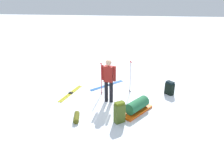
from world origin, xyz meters
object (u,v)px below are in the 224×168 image
object	(u,v)px
sleeping_mat_rolled	(76,117)
ski_pair_far	(71,93)
ski_pair_near	(107,85)
ski_poles_planted_far	(130,76)
ski_poles_planted_near	(101,77)
skier_standing	(109,79)
backpack_large_dark	(120,112)
backpack_bright	(170,88)
gear_sled	(137,107)

from	to	relation	value
sleeping_mat_rolled	ski_pair_far	bearing A→B (deg)	-155.75
ski_pair_near	ski_poles_planted_far	world-z (taller)	ski_poles_planted_far
ski_pair_far	ski_poles_planted_near	distance (m)	1.51
skier_standing	ski_poles_planted_far	world-z (taller)	skier_standing
sleeping_mat_rolled	backpack_large_dark	bearing A→B (deg)	92.80
backpack_bright	ski_poles_planted_far	xyz separation A→B (m)	(0.06, -1.65, 0.49)
backpack_bright	ski_poles_planted_near	bearing A→B (deg)	-82.34
gear_sled	backpack_bright	bearing A→B (deg)	142.59
ski_poles_planted_far	backpack_bright	bearing A→B (deg)	91.92
ski_pair_near	backpack_large_dark	world-z (taller)	backpack_large_dark
ski_pair_near	ski_poles_planted_near	xyz separation A→B (m)	(0.90, -0.08, 0.74)
ski_poles_planted_far	gear_sled	world-z (taller)	ski_poles_planted_far
ski_pair_near	ski_poles_planted_near	distance (m)	1.16
ski_pair_far	gear_sled	world-z (taller)	gear_sled
ski_pair_near	backpack_large_dark	xyz separation A→B (m)	(2.91, 0.91, 0.34)
skier_standing	backpack_large_dark	xyz separation A→B (m)	(1.37, 0.58, -0.60)
ski_pair_far	skier_standing	bearing A→B (deg)	74.72
ski_pair_far	sleeping_mat_rolled	xyz separation A→B (m)	(1.91, 0.86, 0.08)
ski_pair_far	sleeping_mat_rolled	world-z (taller)	sleeping_mat_rolled
ski_poles_planted_near	gear_sled	distance (m)	2.08
ski_pair_near	backpack_bright	world-z (taller)	backpack_bright
ski_poles_planted_far	gear_sled	size ratio (longest dim) A/B	1.02
backpack_large_dark	backpack_bright	world-z (taller)	backpack_large_dark
ski_pair_near	backpack_bright	bearing A→B (deg)	79.27
skier_standing	sleeping_mat_rolled	distance (m)	1.89
backpack_bright	ski_poles_planted_near	xyz separation A→B (m)	(0.38, -2.81, 0.47)
ski_pair_near	sleeping_mat_rolled	distance (m)	3.03
ski_pair_far	sleeping_mat_rolled	bearing A→B (deg)	24.25
ski_poles_planted_far	ski_pair_far	bearing A→B (deg)	-78.60
ski_pair_far	ski_pair_near	bearing A→B (deg)	127.79
ski_pair_far	gear_sled	size ratio (longest dim) A/B	1.26
ski_pair_near	gear_sled	bearing A→B (deg)	33.32
backpack_bright	ski_poles_planted_near	distance (m)	2.88
backpack_large_dark	ski_poles_planted_far	size ratio (longest dim) A/B	0.53
skier_standing	backpack_bright	distance (m)	2.70
ski_poles_planted_near	sleeping_mat_rolled	xyz separation A→B (m)	(2.09, -0.45, -0.66)
ski_pair_near	ski_poles_planted_far	xyz separation A→B (m)	(0.57, 1.09, 0.75)
backpack_large_dark	backpack_bright	distance (m)	3.01
ski_poles_planted_near	gear_sled	xyz separation A→B (m)	(1.31, 1.53, -0.53)
backpack_large_dark	gear_sled	size ratio (longest dim) A/B	0.54
skier_standing	backpack_bright	xyz separation A→B (m)	(-1.02, 2.41, -0.68)
ski_poles_planted_far	sleeping_mat_rolled	size ratio (longest dim) A/B	2.51
backpack_bright	gear_sled	world-z (taller)	backpack_bright
gear_sled	ski_pair_near	bearing A→B (deg)	-146.68
ski_pair_far	backpack_bright	xyz separation A→B (m)	(-0.55, 4.12, 0.26)
backpack_large_dark	ski_poles_planted_near	xyz separation A→B (m)	(-2.02, -0.98, 0.39)
skier_standing	sleeping_mat_rolled	bearing A→B (deg)	-30.61
backpack_bright	ski_poles_planted_far	distance (m)	1.72
skier_standing	gear_sled	bearing A→B (deg)	59.29
ski_pair_far	ski_poles_planted_far	distance (m)	2.63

